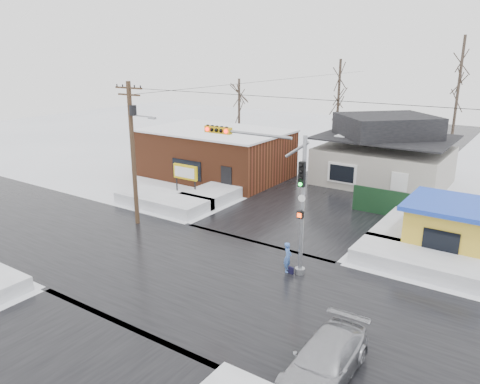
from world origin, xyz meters
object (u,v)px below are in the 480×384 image
Objects in this scene: utility_pole at (133,146)px; pedestrian at (288,257)px; traffic_signal at (274,182)px; kiosk at (449,227)px; car at (325,361)px; marquee_sign at (185,173)px.

utility_pole reaches higher than pedestrian.
kiosk is (7.07, 7.03, -3.08)m from traffic_signal.
utility_pole reaches higher than kiosk.
utility_pole is 5.75× the size of pedestrian.
car is at bearing -23.48° from utility_pole.
utility_pole is at bearing -159.56° from kiosk.
marquee_sign reaches higher than pedestrian.
pedestrian is (0.94, -0.12, -3.76)m from traffic_signal.
traffic_signal is 0.78× the size of utility_pole.
marquee_sign reaches higher than car.
marquee_sign is 18.51m from kiosk.
marquee_sign is (-1.07, 5.99, -3.19)m from utility_pole.
car is (17.27, -13.03, -1.23)m from marquee_sign.
car is at bearing -37.03° from marquee_sign.
traffic_signal is 10.43m from kiosk.
traffic_signal is 4.47× the size of pedestrian.
utility_pole is 18.95m from kiosk.
car is (4.90, -6.38, -0.10)m from pedestrian.
kiosk is at bearing -57.15° from pedestrian.
kiosk is at bearing 20.44° from utility_pole.
utility_pole is at bearing 177.05° from traffic_signal.
traffic_signal is at bearing -135.16° from kiosk.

